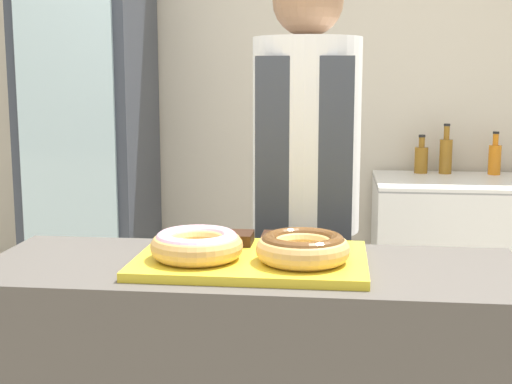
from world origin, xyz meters
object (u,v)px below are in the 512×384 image
Objects in this scene: serving_tray at (252,260)px; beverage_fridge at (91,152)px; donut_light_glaze at (197,244)px; brownie_back_left at (236,238)px; bottle_amber_b at (421,158)px; donut_chocolate_glaze at (303,247)px; brownie_back_right at (279,239)px; baker_person at (306,203)px; bottle_orange at (495,158)px; bottle_amber at (446,154)px; chest_freezer at (475,265)px.

beverage_fridge reaches higher than serving_tray.
donut_light_glaze reaches higher than brownie_back_left.
donut_light_glaze is at bearing -160.42° from serving_tray.
serving_tray is 2.09m from bottle_amber_b.
donut_chocolate_glaze reaches higher than serving_tray.
beverage_fridge is (-1.00, 1.61, 0.07)m from brownie_back_left.
baker_person reaches higher than brownie_back_right.
donut_chocolate_glaze is 2.20m from bottle_orange.
baker_person is (0.12, 0.57, 0.05)m from serving_tray.
brownie_back_left is at bearing 115.04° from serving_tray.
baker_person is (-0.02, 0.62, 0.00)m from donut_chocolate_glaze.
bottle_amber is 1.29× the size of bottle_amber_b.
serving_tray is 2.22m from bottle_orange.
donut_light_glaze is 0.24× the size of chest_freezer.
bottle_amber is at bearing 68.59° from brownie_back_right.
baker_person is 1.67m from beverage_fridge.
chest_freezer is 4.53× the size of bottle_orange.
brownie_back_left is 0.10× the size of chest_freezer.
serving_tray is 0.15m from brownie_back_right.
serving_tray is 0.16m from donut_chocolate_glaze.
baker_person reaches higher than donut_light_glaze.
serving_tray is 2.72× the size of bottle_orange.
chest_freezer is 3.88× the size of bottle_amber.
beverage_fridge is at bearing 124.91° from brownie_back_right.
beverage_fridge reaches higher than baker_person.
baker_person is 1.67m from bottle_orange.
donut_light_glaze is (-0.14, -0.05, 0.05)m from serving_tray.
serving_tray is 3.00× the size of bottle_amber_b.
brownie_back_right is at bearing -117.90° from bottle_orange.
brownie_back_right is 0.37× the size of bottle_amber.
serving_tray is 2.12m from bottle_amber.
baker_person is 6.83× the size of bottle_amber.
bottle_amber_b reaches higher than donut_chocolate_glaze.
serving_tray is at bearing -111.66° from bottle_amber.
bottle_amber_b is (0.52, 2.03, 0.00)m from donut_chocolate_glaze.
brownie_back_left is at bearing 137.58° from donut_chocolate_glaze.
bottle_amber is at bearing 68.34° from serving_tray.
bottle_amber is at bearing 65.27° from brownie_back_left.
baker_person reaches higher than brownie_back_left.
baker_person is 1.52m from chest_freezer.
bottle_amber_b is at bearing 72.10° from brownie_back_right.
chest_freezer is at bearing 66.58° from donut_chocolate_glaze.
brownie_back_right is (-0.08, 0.18, -0.02)m from donut_chocolate_glaze.
brownie_back_left and brownie_back_right have the same top height.
bottle_orange is (1.03, 1.96, 0.06)m from serving_tray.
bottle_amber_b is at bearing 71.60° from serving_tray.
brownie_back_right is at bearing 42.42° from donut_light_glaze.
bottle_amber reaches higher than donut_light_glaze.
bottle_orange is 0.37m from bottle_amber_b.
brownie_back_right is 0.10× the size of chest_freezer.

